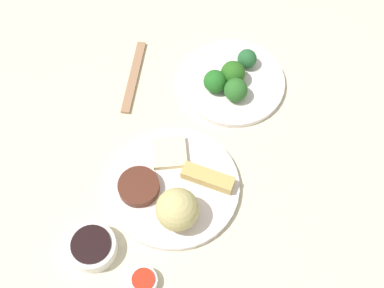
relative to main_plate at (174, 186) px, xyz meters
The scene contains 16 objects.
tabletop 0.02m from the main_plate, 41.69° to the left, with size 2.20×2.20×0.02m, color beige.
main_plate is the anchor object (origin of this frame).
rice_scoop 0.09m from the main_plate, 166.02° to the right, with size 0.08×0.08×0.08m, color tan.
spring_roll 0.07m from the main_plate, 76.02° to the right, with size 0.11×0.03×0.02m, color tan.
crab_rangoon_wonton 0.07m from the main_plate, 13.98° to the left, with size 0.07×0.07×0.01m, color beige.
stir_fry_heap 0.07m from the main_plate, 103.98° to the left, with size 0.08×0.08×0.02m, color #4E2418.
broccoli_plate 0.29m from the main_plate, 20.30° to the right, with size 0.24×0.24×0.01m, color white.
broccoli_floret_0 0.29m from the main_plate, 20.22° to the right, with size 0.06×0.06×0.06m, color #2A641D.
broccoli_floret_1 0.26m from the main_plate, 25.51° to the right, with size 0.05×0.05×0.05m, color #2B6826.
broccoli_floret_2 0.35m from the main_plate, 22.04° to the right, with size 0.04×0.04×0.04m, color #255E30.
broccoli_floret_3 0.26m from the main_plate, 14.11° to the right, with size 0.05×0.05×0.05m, color #236922.
soy_sauce_bowl 0.20m from the main_plate, 136.77° to the left, with size 0.09×0.09×0.03m, color white.
soy_sauce_bowl_liquid 0.20m from the main_plate, 136.77° to the left, with size 0.08×0.08×0.00m, color black.
sauce_ramekin_sweet_and_sour 0.20m from the main_plate, behind, with size 0.05×0.05×0.02m, color white.
sauce_ramekin_sweet_and_sour_liquid 0.20m from the main_plate, behind, with size 0.04×0.04×0.00m, color red.
chopsticks_pair 0.30m from the main_plate, 25.52° to the left, with size 0.20×0.02×0.01m, color #A07352.
Camera 1 is at (-0.41, -0.09, 0.96)m, focal length 46.50 mm.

